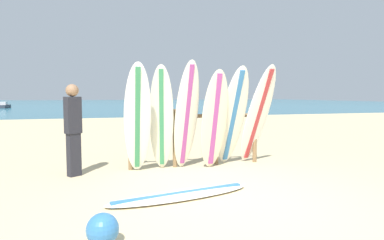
% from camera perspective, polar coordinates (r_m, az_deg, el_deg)
% --- Properties ---
extents(ground_plane, '(120.00, 120.00, 0.00)m').
position_cam_1_polar(ground_plane, '(4.71, 7.87, -14.09)').
color(ground_plane, '#D3BC8C').
extents(ocean_water, '(120.00, 80.00, 0.01)m').
position_cam_1_polar(ocean_water, '(62.12, -14.52, 2.85)').
color(ocean_water, teal).
rests_on(ocean_water, ground).
extents(surfboard_rack, '(2.83, 0.09, 1.20)m').
position_cam_1_polar(surfboard_rack, '(6.91, 0.69, -1.85)').
color(surfboard_rack, olive).
rests_on(surfboard_rack, ground).
extents(surfboard_leaning_far_left, '(0.55, 0.82, 2.08)m').
position_cam_1_polar(surfboard_leaning_far_left, '(6.19, -9.40, 0.12)').
color(surfboard_leaning_far_left, white).
rests_on(surfboard_leaning_far_left, ground).
extents(surfboard_leaning_left, '(0.58, 0.69, 2.06)m').
position_cam_1_polar(surfboard_leaning_left, '(6.45, -5.28, 0.27)').
color(surfboard_leaning_left, silver).
rests_on(surfboard_leaning_left, ground).
extents(surfboard_leaning_center_left, '(0.58, 0.67, 2.16)m').
position_cam_1_polar(surfboard_leaning_center_left, '(6.52, -0.96, 0.78)').
color(surfboard_leaning_center_left, silver).
rests_on(surfboard_leaning_center_left, ground).
extents(surfboard_leaning_center, '(0.61, 0.56, 1.99)m').
position_cam_1_polar(surfboard_leaning_center, '(6.56, 3.90, 0.03)').
color(surfboard_leaning_center, beige).
rests_on(surfboard_leaning_center, ground).
extents(surfboard_leaning_center_right, '(0.62, 0.92, 2.07)m').
position_cam_1_polar(surfboard_leaning_center_right, '(6.87, 7.06, 0.53)').
color(surfboard_leaning_center_right, white).
rests_on(surfboard_leaning_center_right, ground).
extents(surfboard_leaning_right, '(0.72, 1.05, 2.11)m').
position_cam_1_polar(surfboard_leaning_right, '(7.12, 11.26, 0.77)').
color(surfboard_leaning_right, white).
rests_on(surfboard_leaning_right, ground).
extents(surfboard_lying_on_sand, '(2.29, 0.94, 0.08)m').
position_cam_1_polar(surfboard_lying_on_sand, '(4.93, -1.94, -12.79)').
color(surfboard_lying_on_sand, white).
rests_on(surfboard_lying_on_sand, ground).
extents(beachgoer_standing, '(0.32, 0.29, 1.68)m').
position_cam_1_polar(beachgoer_standing, '(6.38, -19.85, -0.95)').
color(beachgoer_standing, '#26262D').
rests_on(beachgoer_standing, ground).
extents(small_boat_offshore, '(0.88, 2.77, 0.71)m').
position_cam_1_polar(small_boat_offshore, '(43.24, -29.75, 2.15)').
color(small_boat_offshore, '#333842').
rests_on(small_boat_offshore, ocean_water).
extents(beach_ball, '(0.32, 0.32, 0.32)m').
position_cam_1_polar(beach_ball, '(3.55, -15.20, -17.77)').
color(beach_ball, '#3372B2').
rests_on(beach_ball, ground).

